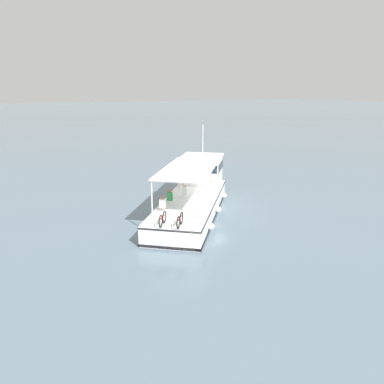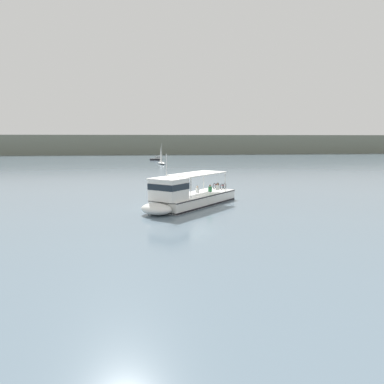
{
  "view_description": "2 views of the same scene",
  "coord_description": "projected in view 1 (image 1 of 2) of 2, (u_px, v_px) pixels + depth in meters",
  "views": [
    {
      "loc": [
        13.78,
        21.38,
        7.83
      ],
      "look_at": [
        1.86,
        1.11,
        1.4
      ],
      "focal_mm": 35.63,
      "sensor_mm": 36.0,
      "label": 1
    },
    {
      "loc": [
        -3.01,
        -35.89,
        6.67
      ],
      "look_at": [
        1.86,
        1.11,
        1.4
      ],
      "focal_mm": 35.55,
      "sensor_mm": 36.0,
      "label": 2
    }
  ],
  "objects": [
    {
      "name": "ground_plane",
      "position": [
        207.0,
        204.0,
        26.58
      ],
      "size": [
        400.0,
        400.0,
        0.0
      ],
      "primitive_type": "plane",
      "color": "slate"
    },
    {
      "name": "ferry_main",
      "position": [
        195.0,
        194.0,
        25.44
      ],
      "size": [
        10.73,
        11.57,
        5.32
      ],
      "color": "white",
      "rests_on": "ground"
    }
  ]
}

